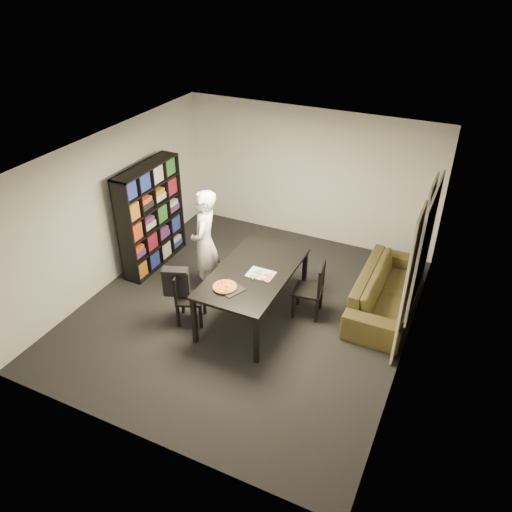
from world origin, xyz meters
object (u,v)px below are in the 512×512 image
at_px(bookshelf, 151,216).
at_px(sofa, 387,291).
at_px(chair_right, 314,287).
at_px(person, 205,243).
at_px(pepperoni_pizza, 225,287).
at_px(baking_tray, 229,288).
at_px(chair_left, 185,294).
at_px(dining_table, 253,275).

distance_m(bookshelf, sofa, 4.25).
height_order(chair_right, sofa, chair_right).
bearing_deg(person, pepperoni_pizza, 25.03).
bearing_deg(baking_tray, pepperoni_pizza, -150.95).
bearing_deg(bookshelf, pepperoni_pizza, -29.77).
relative_size(bookshelf, baking_tray, 4.75).
height_order(chair_left, sofa, chair_left).
bearing_deg(pepperoni_pizza, dining_table, 72.66).
height_order(chair_left, pepperoni_pizza, chair_left).
distance_m(bookshelf, chair_right, 3.20).
distance_m(baking_tray, pepperoni_pizza, 0.06).
bearing_deg(chair_left, sofa, -79.65).
bearing_deg(dining_table, pepperoni_pizza, -107.34).
xyz_separation_m(baking_tray, pepperoni_pizza, (-0.05, -0.03, 0.02)).
distance_m(dining_table, pepperoni_pizza, 0.61).
bearing_deg(person, sofa, 86.93).
relative_size(dining_table, pepperoni_pizza, 5.71).
bearing_deg(bookshelf, chair_left, -40.39).
bearing_deg(dining_table, chair_right, 26.61).
height_order(bookshelf, baking_tray, bookshelf).
distance_m(person, baking_tray, 1.21).
relative_size(dining_table, sofa, 0.90).
height_order(bookshelf, chair_right, bookshelf).
distance_m(chair_right, person, 1.90).
xyz_separation_m(chair_left, person, (-0.11, 0.84, 0.42)).
relative_size(person, baking_tray, 4.62).
xyz_separation_m(bookshelf, person, (1.31, -0.37, -0.03)).
xyz_separation_m(person, pepperoni_pizza, (0.83, -0.85, -0.06)).
xyz_separation_m(chair_right, pepperoni_pizza, (-1.02, -0.99, 0.33)).
height_order(bookshelf, pepperoni_pizza, bookshelf).
bearing_deg(chair_right, dining_table, -71.69).
distance_m(dining_table, person, 1.06).
relative_size(pepperoni_pizza, sofa, 0.16).
distance_m(chair_left, person, 0.95).
xyz_separation_m(dining_table, sofa, (1.85, 1.10, -0.43)).
bearing_deg(baking_tray, sofa, 39.72).
relative_size(dining_table, chair_left, 2.27).
relative_size(bookshelf, chair_right, 2.03).
relative_size(chair_left, chair_right, 0.94).
bearing_deg(chair_right, bookshelf, -102.47).
bearing_deg(bookshelf, dining_table, -15.72).
relative_size(person, pepperoni_pizza, 5.28).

